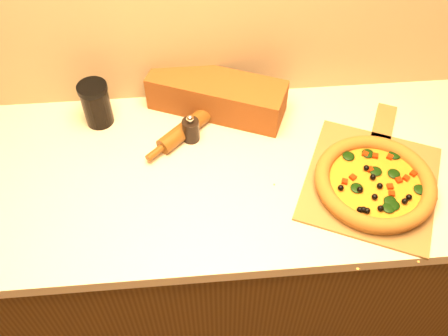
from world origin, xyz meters
TOP-DOWN VIEW (x-y plane):
  - cabinet at (0.00, 1.43)m, footprint 2.80×0.65m
  - countertop at (0.00, 1.43)m, footprint 2.84×0.68m
  - pizza_peel at (0.45, 1.35)m, footprint 0.49×0.57m
  - pizza at (0.45, 1.31)m, footprint 0.33×0.33m
  - pepper_grinder at (-0.05, 1.55)m, footprint 0.05×0.05m
  - rolling_pin at (-0.05, 1.58)m, footprint 0.28×0.27m
  - bread_bag at (0.04, 1.67)m, footprint 0.45×0.29m
  - dark_jar at (-0.34, 1.65)m, footprint 0.09×0.09m

SIDE VIEW (x-z plane):
  - cabinet at x=0.00m, z-range 0.00..0.86m
  - countertop at x=0.00m, z-range 0.86..0.90m
  - pizza_peel at x=0.45m, z-range 0.90..0.91m
  - rolling_pin at x=-0.05m, z-range 0.90..0.95m
  - pizza at x=0.45m, z-range 0.91..0.95m
  - pepper_grinder at x=-0.05m, z-range 0.89..0.99m
  - bread_bag at x=0.04m, z-range 0.90..1.02m
  - dark_jar at x=-0.34m, z-range 0.90..1.05m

